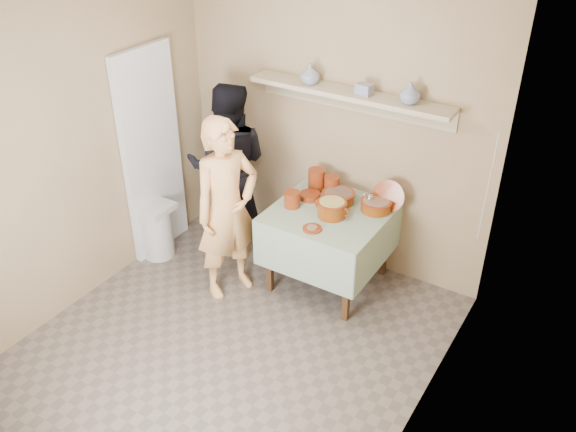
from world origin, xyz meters
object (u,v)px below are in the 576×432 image
Objects in this scene: person_cook at (227,210)px; serving_table at (330,223)px; cazuela_rice at (332,207)px; trash_bin at (157,230)px; person_helper at (229,167)px.

serving_table is (0.70, 0.54, -0.18)m from person_cook.
serving_table is at bearing 124.97° from cazuela_rice.
trash_bin is (-1.67, -0.41, -0.56)m from cazuela_rice.
serving_table is 1.74× the size of trash_bin.
trash_bin is (-1.62, -0.48, -0.36)m from serving_table.
person_helper is (-0.47, 0.65, 0.00)m from person_cook.
person_cook is 0.88m from cazuela_rice.
person_cook is at bearing 95.00° from person_helper.
serving_table is (1.17, -0.12, -0.19)m from person_helper.
person_helper is 1.70× the size of serving_table.
person_helper is at bearing 174.33° from serving_table.
person_cook reaches higher than serving_table.
trash_bin is at bearing -163.35° from serving_table.
person_helper reaches higher than cazuela_rice.
cazuela_rice is at bearing 140.66° from person_helper.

